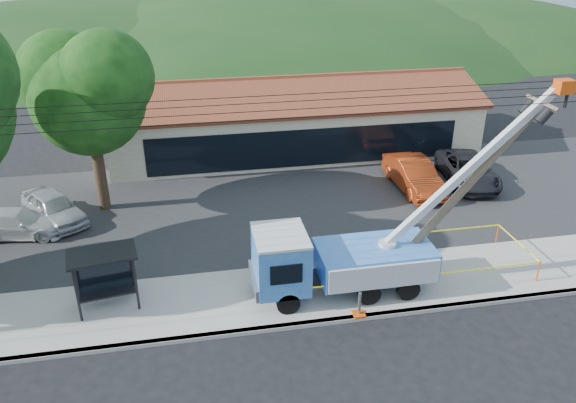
# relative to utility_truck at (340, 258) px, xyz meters

# --- Properties ---
(ground) EXTENTS (120.00, 120.00, 0.00)m
(ground) POSITION_rel_utility_truck_xyz_m (-2.60, -3.80, -1.62)
(ground) COLOR black
(ground) RESTS_ON ground
(curb) EXTENTS (60.00, 0.25, 0.15)m
(curb) POSITION_rel_utility_truck_xyz_m (-2.60, -1.70, -1.55)
(curb) COLOR #A9A59E
(curb) RESTS_ON ground
(sidewalk) EXTENTS (60.00, 4.00, 0.15)m
(sidewalk) POSITION_rel_utility_truck_xyz_m (-2.60, 0.20, -1.55)
(sidewalk) COLOR #A9A59E
(sidewalk) RESTS_ON ground
(parking_lot) EXTENTS (60.00, 12.00, 0.10)m
(parking_lot) POSITION_rel_utility_truck_xyz_m (-2.60, 8.20, -1.57)
(parking_lot) COLOR #28282B
(parking_lot) RESTS_ON ground
(strip_mall) EXTENTS (22.50, 8.53, 4.67)m
(strip_mall) POSITION_rel_utility_truck_xyz_m (1.40, 16.18, 0.26)
(strip_mall) COLOR #B9B192
(strip_mall) RESTS_ON ground
(tree_lot) EXTENTS (6.30, 5.60, 8.94)m
(tree_lot) POSITION_rel_utility_truck_xyz_m (-9.60, 9.20, 4.59)
(tree_lot) COLOR #332316
(tree_lot) RESTS_ON ground
(hill_west) EXTENTS (78.40, 56.00, 28.00)m
(hill_west) POSITION_rel_utility_truck_xyz_m (-17.60, 51.20, -1.62)
(hill_west) COLOR #153B16
(hill_west) RESTS_ON ground
(hill_center) EXTENTS (89.60, 64.00, 32.00)m
(hill_center) POSITION_rel_utility_truck_xyz_m (7.40, 51.20, -1.62)
(hill_center) COLOR #153B16
(hill_center) RESTS_ON ground
(hill_east) EXTENTS (72.80, 52.00, 26.00)m
(hill_east) POSITION_rel_utility_truck_xyz_m (27.40, 51.20, -1.62)
(hill_east) COLOR #153B16
(hill_east) RESTS_ON ground
(utility_truck) EXTENTS (11.40, 3.69, 7.91)m
(utility_truck) POSITION_rel_utility_truck_xyz_m (0.00, 0.00, 0.00)
(utility_truck) COLOR black
(utility_truck) RESTS_ON ground
(leaning_pole) EXTENTS (6.40, 1.87, 7.88)m
(leaning_pole) POSITION_rel_utility_truck_xyz_m (5.03, 0.09, 2.77)
(leaning_pole) COLOR brown
(leaning_pole) RESTS_ON ground
(bus_shelter) EXTENTS (2.58, 1.82, 2.30)m
(bus_shelter) POSITION_rel_utility_truck_xyz_m (-8.63, 0.78, 0.20)
(bus_shelter) COLOR black
(bus_shelter) RESTS_ON ground
(caution_tape) EXTENTS (10.12, 3.18, 0.92)m
(caution_tape) POSITION_rel_utility_truck_xyz_m (2.88, 0.71, -0.79)
(caution_tape) COLOR #FC510D
(caution_tape) RESTS_ON ground
(car_silver) EXTENTS (3.87, 4.52, 1.47)m
(car_silver) POSITION_rel_utility_truck_xyz_m (-11.78, 8.15, -1.62)
(car_silver) COLOR #A8ABAF
(car_silver) RESTS_ON ground
(car_red) EXTENTS (1.88, 5.04, 1.64)m
(car_red) POSITION_rel_utility_truck_xyz_m (6.46, 8.43, -1.62)
(car_red) COLOR #9A300F
(car_red) RESTS_ON ground
(car_white) EXTENTS (4.52, 2.37, 1.25)m
(car_white) POSITION_rel_utility_truck_xyz_m (-13.17, 7.00, -1.62)
(car_white) COLOR silver
(car_white) RESTS_ON ground
(car_dark) EXTENTS (3.23, 5.63, 1.48)m
(car_dark) POSITION_rel_utility_truck_xyz_m (9.74, 8.73, -1.62)
(car_dark) COLOR black
(car_dark) RESTS_ON ground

